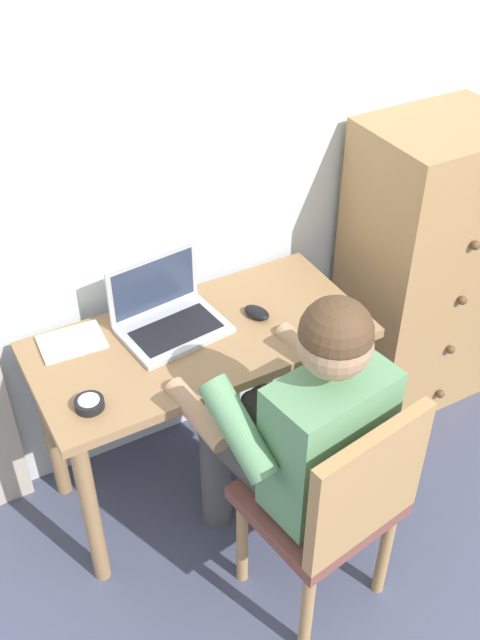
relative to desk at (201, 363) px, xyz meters
name	(u,v)px	position (x,y,z in m)	size (l,w,h in m)	color
wall_back	(241,130)	(0.35, 0.34, 0.65)	(4.80, 0.05, 2.50)	silver
desk	(201,363)	(0.00, 0.00, 0.00)	(1.13, 0.54, 0.73)	#9E754C
dresser	(422,270)	(1.03, 0.06, 0.01)	(0.56, 0.47, 1.24)	tan
chair	(335,503)	(0.12, -0.65, -0.10)	(0.48, 0.46, 0.90)	brown
person_seated	(298,425)	(0.09, -0.47, 0.09)	(0.59, 0.62, 1.22)	#4C4C4C
laptop	(167,314)	(-0.07, 0.10, 0.17)	(0.37, 0.29, 0.24)	#B7BABF
computer_mouse	(257,312)	(0.22, 0.00, 0.14)	(0.06, 0.10, 0.03)	black
desk_clock	(89,404)	(-0.44, -0.14, 0.14)	(0.09, 0.09, 0.03)	black
notebook_pad	(72,342)	(-0.39, 0.17, 0.13)	(0.21, 0.15, 0.01)	silver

